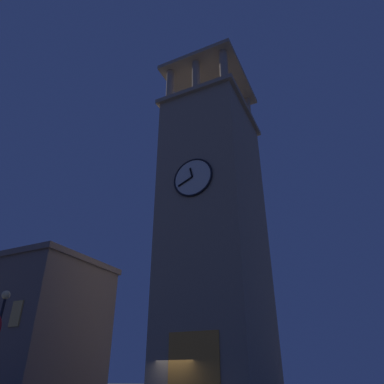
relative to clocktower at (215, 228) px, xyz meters
The scene contains 2 objects.
clocktower is the anchor object (origin of this frame).
adjacent_wing_building 20.46m from the clocktower, ahead, with size 16.07×9.18×10.87m.
Camera 1 is at (-10.70, 19.48, 1.56)m, focal length 32.93 mm.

